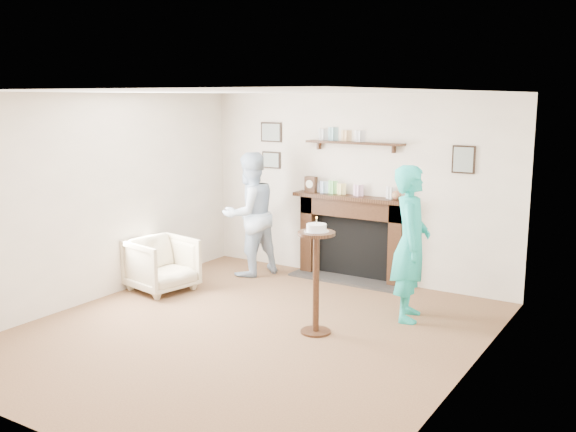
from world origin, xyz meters
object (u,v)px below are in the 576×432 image
(woman, at_px, (408,318))
(pedestal_table, at_px, (316,262))
(armchair, at_px, (163,290))
(man, at_px, (250,274))

(woman, bearing_deg, pedestal_table, 127.67)
(armchair, height_order, woman, woman)
(man, bearing_deg, pedestal_table, 71.73)
(armchair, distance_m, man, 1.32)
(armchair, height_order, pedestal_table, pedestal_table)
(woman, relative_size, pedestal_table, 1.38)
(man, xyz_separation_m, pedestal_table, (1.89, -1.48, 0.77))
(woman, xyz_separation_m, pedestal_table, (-0.66, -0.94, 0.77))
(man, distance_m, woman, 2.61)
(armchair, relative_size, woman, 0.44)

